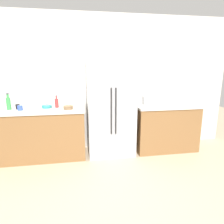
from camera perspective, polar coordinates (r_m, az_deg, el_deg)
name	(u,v)px	position (r m, az deg, el deg)	size (l,w,h in m)	color
ground_plane	(111,194)	(2.87, -0.39, -22.74)	(11.20, 11.20, 0.00)	tan
kitchen_back_panel	(97,84)	(4.04, -4.39, 8.16)	(5.60, 0.10, 2.67)	silver
counter_left	(42,133)	(3.89, -19.69, -5.87)	(1.60, 0.66, 0.93)	olive
counter_right	(165,127)	(4.20, 14.97, -4.19)	(1.26, 0.66, 0.93)	olive
refrigerator	(111,108)	(3.75, -0.42, 1.30)	(0.87, 0.66, 1.83)	#B7BABF
toaster	(149,100)	(4.02, 10.62, 3.32)	(0.24, 0.15, 0.17)	silver
rice_cooker	(184,98)	(4.23, 20.19, 3.92)	(0.22, 0.22, 0.28)	silver
bottle_a	(8,103)	(3.91, -27.75, 2.31)	(0.07, 0.07, 0.29)	green
bottle_b	(57,103)	(3.80, -15.71, 2.55)	(0.07, 0.07, 0.23)	red
cup_a	(20,108)	(3.78, -25.05, 1.06)	(0.09, 0.09, 0.08)	blue
cup_b	(18,107)	(3.92, -25.62, 1.42)	(0.07, 0.07, 0.09)	black
bowl_a	(68,107)	(3.60, -12.54, 1.29)	(0.17, 0.17, 0.06)	brown
bowl_b	(33,108)	(3.79, -21.80, 1.19)	(0.18, 0.18, 0.06)	white
bowl_c	(47,107)	(3.83, -18.33, 1.51)	(0.18, 0.18, 0.05)	teal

